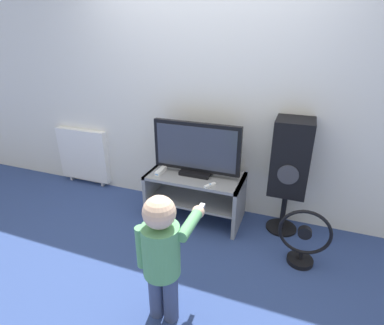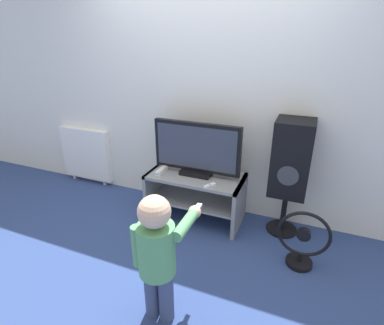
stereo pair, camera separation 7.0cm
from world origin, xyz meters
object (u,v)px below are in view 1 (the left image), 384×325
speaker_tower (291,159)px  floor_fan (303,240)px  television (196,150)px  game_console (161,171)px  child (162,250)px  radiator (83,155)px  remote_primary (210,185)px

speaker_tower → floor_fan: bearing=-66.0°
television → game_console: size_ratio=4.66×
television → floor_fan: bearing=-18.3°
child → floor_fan: child is taller
television → radiator: bearing=171.8°
speaker_tower → floor_fan: (0.20, -0.45, -0.53)m
television → speaker_tower: bearing=5.6°
game_console → child: size_ratio=0.20×
floor_fan → television: bearing=161.7°
game_console → radiator: radiator is taller
television → radiator: 1.69m
floor_fan → speaker_tower: bearing=114.0°
television → child: television is taller
speaker_tower → radiator: bearing=176.6°
floor_fan → radiator: 2.79m
game_console → child: (0.57, -1.14, 0.03)m
remote_primary → speaker_tower: size_ratio=0.11×
game_console → floor_fan: 1.49m
speaker_tower → remote_primary: bearing=-156.2°
child → radiator: bearing=141.3°
remote_primary → radiator: radiator is taller
television → game_console: (-0.35, -0.11, -0.24)m
television → floor_fan: television is taller
television → child: bearing=-79.8°
child → remote_primary: bearing=90.5°
radiator → remote_primary: bearing=-13.6°
child → radiator: (-1.85, 1.49, -0.17)m
radiator → game_console: bearing=-15.1°
game_console → radiator: (-1.28, 0.34, -0.13)m
television → remote_primary: television is taller
remote_primary → radiator: bearing=166.4°
speaker_tower → radiator: size_ratio=1.56×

